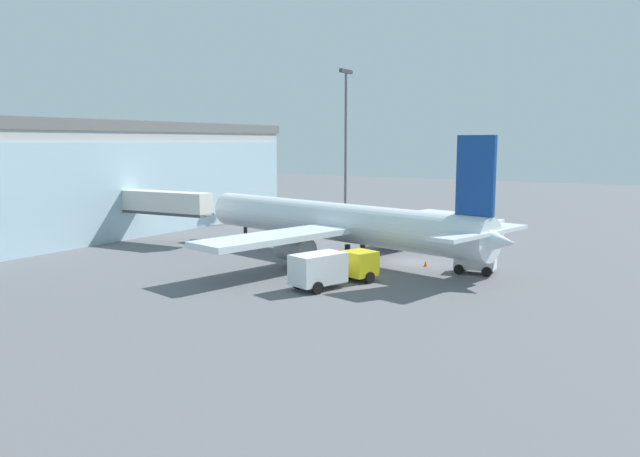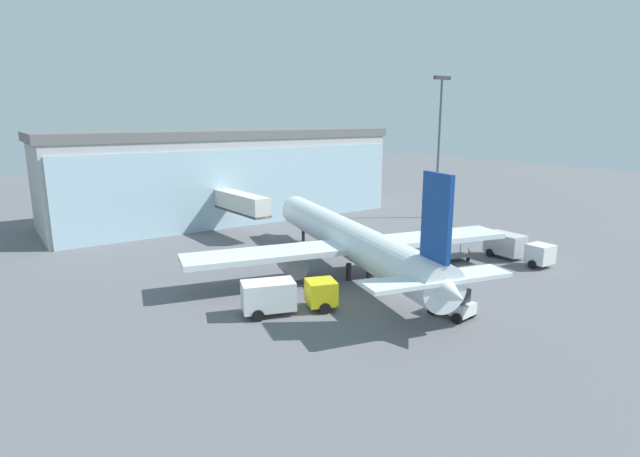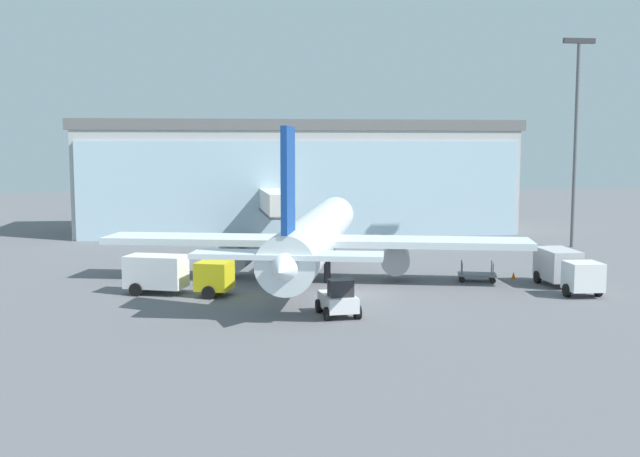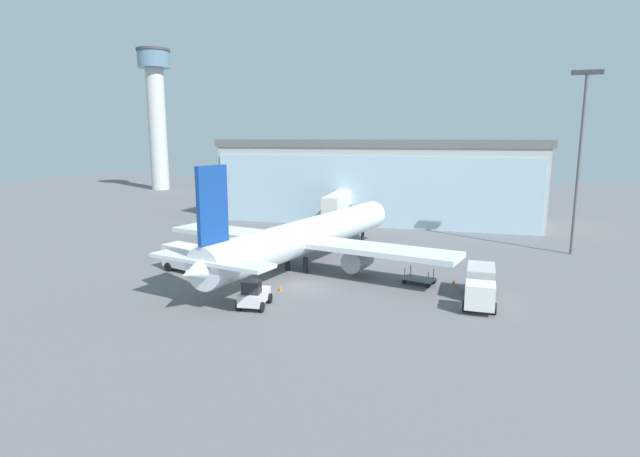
% 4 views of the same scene
% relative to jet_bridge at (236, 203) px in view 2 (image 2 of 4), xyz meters
% --- Properties ---
extents(ground, '(240.00, 240.00, 0.00)m').
position_rel_jet_bridge_xyz_m(ground, '(3.52, -27.92, -4.13)').
color(ground, slate).
extents(terminal_building, '(50.66, 15.88, 13.03)m').
position_rel_jet_bridge_xyz_m(terminal_building, '(3.52, 11.54, 2.39)').
color(terminal_building, '#ADADAD').
rests_on(terminal_building, ground).
extents(jet_bridge, '(2.92, 13.70, 5.49)m').
position_rel_jet_bridge_xyz_m(jet_bridge, '(0.00, 0.00, 0.00)').
color(jet_bridge, silver).
rests_on(jet_bridge, ground).
extents(apron_light_mast, '(3.20, 0.40, 20.57)m').
position_rel_jet_bridge_xyz_m(apron_light_mast, '(29.56, -6.97, 7.94)').
color(apron_light_mast, '#59595E').
rests_on(apron_light_mast, ground).
extents(airplane, '(32.12, 35.57, 11.22)m').
position_rel_jet_bridge_xyz_m(airplane, '(1.98, -21.53, -0.83)').
color(airplane, white).
rests_on(airplane, ground).
extents(catering_truck, '(7.62, 4.41, 2.65)m').
position_rel_jet_bridge_xyz_m(catering_truck, '(-8.33, -26.66, -2.66)').
color(catering_truck, yellow).
rests_on(catering_truck, ground).
extents(fuel_truck, '(2.67, 7.36, 2.65)m').
position_rel_jet_bridge_xyz_m(fuel_truck, '(19.07, -27.95, -2.66)').
color(fuel_truck, silver).
rests_on(fuel_truck, ground).
extents(baggage_cart, '(3.12, 2.29, 1.50)m').
position_rel_jet_bridge_xyz_m(baggage_cart, '(13.80, -24.37, -3.62)').
color(baggage_cart, slate).
rests_on(baggage_cart, ground).
extents(pushback_tug, '(2.46, 3.37, 2.30)m').
position_rel_jet_bridge_xyz_m(pushback_tug, '(1.82, -34.50, -3.15)').
color(pushback_tug, silver).
rests_on(pushback_tug, ground).
extents(safety_cone_nose, '(0.36, 0.36, 0.55)m').
position_rel_jet_bridge_xyz_m(safety_cone_nose, '(2.31, -29.88, -3.85)').
color(safety_cone_nose, orange).
rests_on(safety_cone_nose, ground).
extents(safety_cone_wingtip, '(0.36, 0.36, 0.55)m').
position_rel_jet_bridge_xyz_m(safety_cone_wingtip, '(16.89, -23.78, -3.85)').
color(safety_cone_wingtip, orange).
rests_on(safety_cone_wingtip, ground).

